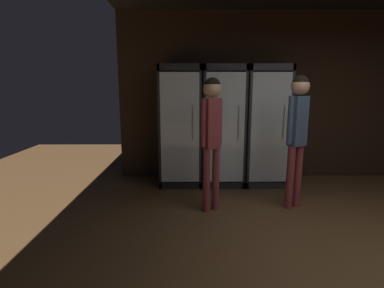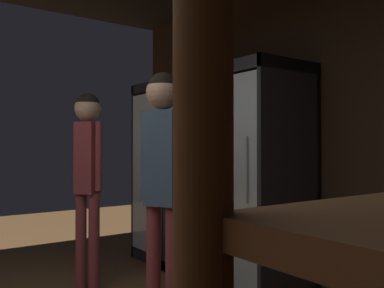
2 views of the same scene
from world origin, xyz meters
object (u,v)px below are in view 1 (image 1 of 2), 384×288
object	(u,v)px
cooler_left	(222,127)
cooler_center	(264,127)
shopper_far	(298,124)
cooler_far_left	(181,127)
shopper_near	(212,126)

from	to	relation	value
cooler_left	cooler_center	distance (m)	0.68
cooler_center	shopper_far	size ratio (longest dim) A/B	1.11
cooler_far_left	cooler_left	size ratio (longest dim) A/B	1.00
cooler_center	shopper_near	bearing A→B (deg)	-128.64
shopper_near	shopper_far	distance (m)	1.09
cooler_left	cooler_center	size ratio (longest dim) A/B	1.00
cooler_left	shopper_near	size ratio (longest dim) A/B	1.13
cooler_far_left	cooler_left	distance (m)	0.68
cooler_far_left	cooler_center	distance (m)	1.36
cooler_far_left	cooler_center	world-z (taller)	same
cooler_left	shopper_near	xyz separation A→B (m)	(-0.26, -1.18, 0.16)
cooler_far_left	shopper_far	xyz separation A→B (m)	(1.50, -1.09, 0.18)
cooler_far_left	shopper_far	distance (m)	1.87
cooler_center	shopper_near	world-z (taller)	cooler_center
cooler_left	cooler_center	xyz separation A→B (m)	(0.68, 0.00, -0.00)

